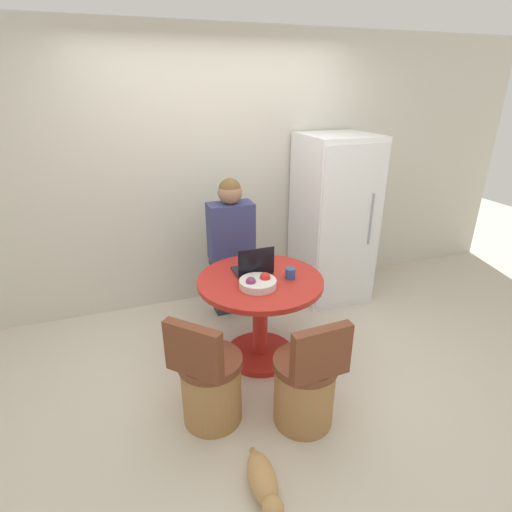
{
  "coord_description": "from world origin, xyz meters",
  "views": [
    {
      "loc": [
        -0.93,
        -2.34,
        2.1
      ],
      "look_at": [
        0.02,
        0.35,
        0.88
      ],
      "focal_mm": 28.0,
      "sensor_mm": 36.0,
      "label": 1
    }
  ],
  "objects_px": {
    "cat": "(264,482)",
    "refrigerator": "(333,219)",
    "fruit_bowl": "(258,283)",
    "chair_near_left_corner": "(210,385)",
    "laptop": "(254,267)",
    "chair_near_camera": "(306,387)",
    "dining_table": "(260,306)",
    "person_seated": "(230,243)"
  },
  "relations": [
    {
      "from": "refrigerator",
      "to": "chair_near_left_corner",
      "type": "bearing_deg",
      "value": -140.5
    },
    {
      "from": "refrigerator",
      "to": "laptop",
      "type": "relative_size",
      "value": 5.75
    },
    {
      "from": "refrigerator",
      "to": "person_seated",
      "type": "height_order",
      "value": "refrigerator"
    },
    {
      "from": "cat",
      "to": "chair_near_left_corner",
      "type": "bearing_deg",
      "value": -162.83
    },
    {
      "from": "dining_table",
      "to": "chair_near_camera",
      "type": "bearing_deg",
      "value": -87.18
    },
    {
      "from": "chair_near_camera",
      "to": "person_seated",
      "type": "relative_size",
      "value": 0.6
    },
    {
      "from": "chair_near_left_corner",
      "to": "laptop",
      "type": "bearing_deg",
      "value": -83.93
    },
    {
      "from": "chair_near_camera",
      "to": "laptop",
      "type": "bearing_deg",
      "value": -89.49
    },
    {
      "from": "refrigerator",
      "to": "fruit_bowl",
      "type": "xyz_separation_m",
      "value": [
        -1.15,
        -0.93,
        -0.08
      ]
    },
    {
      "from": "chair_near_left_corner",
      "to": "cat",
      "type": "xyz_separation_m",
      "value": [
        0.14,
        -0.63,
        -0.21
      ]
    },
    {
      "from": "cat",
      "to": "refrigerator",
      "type": "bearing_deg",
      "value": 147.22
    },
    {
      "from": "refrigerator",
      "to": "chair_near_camera",
      "type": "relative_size",
      "value": 2.02
    },
    {
      "from": "refrigerator",
      "to": "fruit_bowl",
      "type": "bearing_deg",
      "value": -140.95
    },
    {
      "from": "refrigerator",
      "to": "cat",
      "type": "height_order",
      "value": "refrigerator"
    },
    {
      "from": "dining_table",
      "to": "person_seated",
      "type": "xyz_separation_m",
      "value": [
        -0.04,
        0.71,
        0.28
      ]
    },
    {
      "from": "refrigerator",
      "to": "chair_near_camera",
      "type": "height_order",
      "value": "refrigerator"
    },
    {
      "from": "refrigerator",
      "to": "dining_table",
      "type": "relative_size",
      "value": 1.72
    },
    {
      "from": "refrigerator",
      "to": "fruit_bowl",
      "type": "relative_size",
      "value": 6.06
    },
    {
      "from": "chair_near_left_corner",
      "to": "fruit_bowl",
      "type": "distance_m",
      "value": 0.79
    },
    {
      "from": "chair_near_camera",
      "to": "chair_near_left_corner",
      "type": "height_order",
      "value": "same"
    },
    {
      "from": "laptop",
      "to": "cat",
      "type": "xyz_separation_m",
      "value": [
        -0.39,
        -1.27,
        -0.69
      ]
    },
    {
      "from": "fruit_bowl",
      "to": "dining_table",
      "type": "bearing_deg",
      "value": 62.5
    },
    {
      "from": "dining_table",
      "to": "fruit_bowl",
      "type": "height_order",
      "value": "fruit_bowl"
    },
    {
      "from": "chair_near_left_corner",
      "to": "chair_near_camera",
      "type": "bearing_deg",
      "value": -155.75
    },
    {
      "from": "chair_near_camera",
      "to": "chair_near_left_corner",
      "type": "relative_size",
      "value": 1.0
    },
    {
      "from": "person_seated",
      "to": "laptop",
      "type": "relative_size",
      "value": 4.7
    },
    {
      "from": "chair_near_camera",
      "to": "fruit_bowl",
      "type": "distance_m",
      "value": 0.8
    },
    {
      "from": "refrigerator",
      "to": "cat",
      "type": "xyz_separation_m",
      "value": [
        -1.49,
        -1.97,
        -0.75
      ]
    },
    {
      "from": "laptop",
      "to": "fruit_bowl",
      "type": "relative_size",
      "value": 1.05
    },
    {
      "from": "person_seated",
      "to": "fruit_bowl",
      "type": "height_order",
      "value": "person_seated"
    },
    {
      "from": "chair_near_camera",
      "to": "laptop",
      "type": "distance_m",
      "value": 1.0
    },
    {
      "from": "dining_table",
      "to": "cat",
      "type": "height_order",
      "value": "dining_table"
    },
    {
      "from": "person_seated",
      "to": "cat",
      "type": "xyz_separation_m",
      "value": [
        -0.36,
        -1.87,
        -0.67
      ]
    },
    {
      "from": "chair_near_left_corner",
      "to": "fruit_bowl",
      "type": "height_order",
      "value": "chair_near_left_corner"
    },
    {
      "from": "person_seated",
      "to": "cat",
      "type": "distance_m",
      "value": 2.02
    },
    {
      "from": "refrigerator",
      "to": "laptop",
      "type": "distance_m",
      "value": 1.31
    },
    {
      "from": "refrigerator",
      "to": "fruit_bowl",
      "type": "height_order",
      "value": "refrigerator"
    },
    {
      "from": "refrigerator",
      "to": "cat",
      "type": "relative_size",
      "value": 3.49
    },
    {
      "from": "refrigerator",
      "to": "dining_table",
      "type": "distance_m",
      "value": 1.4
    },
    {
      "from": "chair_near_camera",
      "to": "cat",
      "type": "distance_m",
      "value": 0.63
    },
    {
      "from": "dining_table",
      "to": "laptop",
      "type": "distance_m",
      "value": 0.31
    },
    {
      "from": "refrigerator",
      "to": "cat",
      "type": "bearing_deg",
      "value": -127.05
    }
  ]
}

